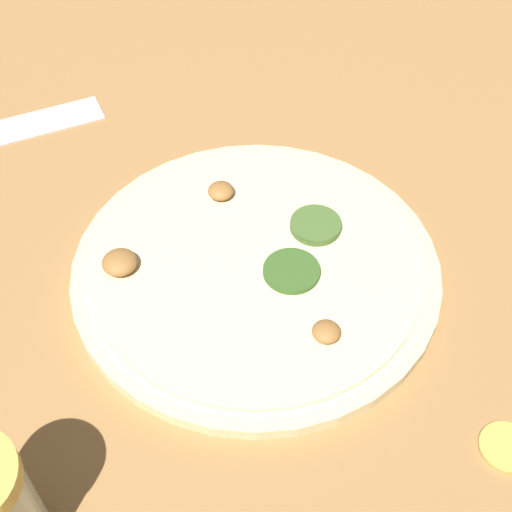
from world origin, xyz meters
TOP-DOWN VIEW (x-y plane):
  - ground_plane at (0.00, 0.00)m, footprint 3.00×3.00m
  - pizza at (0.00, -0.00)m, footprint 0.30×0.30m
  - loose_cap at (-0.23, -0.01)m, footprint 0.04×0.04m

SIDE VIEW (x-z plane):
  - ground_plane at x=0.00m, z-range 0.00..0.00m
  - loose_cap at x=-0.23m, z-range 0.00..0.01m
  - pizza at x=0.00m, z-range -0.01..0.02m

